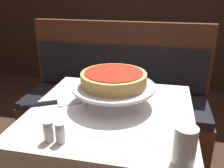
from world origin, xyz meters
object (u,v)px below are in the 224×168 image
object	(u,v)px
booth_bench	(115,113)
deep_dish_pizza	(113,79)
pizza_pan_stand	(113,87)
napkin_holder	(129,77)
salt_shaker	(49,131)
dining_table_front	(111,133)
dining_table_rear	(120,45)
pepper_shaker	(60,133)
water_glass_near	(185,145)
condiment_caddy	(121,33)
pizza_server	(55,102)

from	to	relation	value
booth_bench	deep_dish_pizza	distance (m)	0.95
pizza_pan_stand	napkin_holder	world-z (taller)	pizza_pan_stand
salt_shaker	napkin_holder	xyz separation A→B (m)	(0.19, 0.59, 0.01)
dining_table_front	napkin_holder	size ratio (longest dim) A/B	7.57
dining_table_rear	napkin_holder	distance (m)	1.45
dining_table_front	pizza_pan_stand	bearing A→B (deg)	91.11
pepper_shaker	napkin_holder	distance (m)	0.61
dining_table_front	pizza_pan_stand	distance (m)	0.21
dining_table_rear	water_glass_near	size ratio (longest dim) A/B	6.48
salt_shaker	napkin_holder	distance (m)	0.62
booth_bench	condiment_caddy	size ratio (longest dim) A/B	7.99
dining_table_rear	pepper_shaker	distance (m)	2.01
pizza_pan_stand	deep_dish_pizza	xyz separation A→B (m)	(0.00, 0.00, 0.04)
pizza_server	dining_table_front	bearing A→B (deg)	-1.38
pizza_pan_stand	pizza_server	size ratio (longest dim) A/B	1.41
salt_shaker	dining_table_front	bearing A→B (deg)	59.33
condiment_caddy	salt_shaker	bearing A→B (deg)	-87.51
booth_bench	pizza_pan_stand	distance (m)	0.93
dining_table_front	deep_dish_pizza	bearing A→B (deg)	91.11
dining_table_front	condiment_caddy	size ratio (longest dim) A/B	4.20
booth_bench	water_glass_near	size ratio (longest dim) A/B	11.63
dining_table_front	pepper_shaker	size ratio (longest dim) A/B	10.54
booth_bench	pizza_server	world-z (taller)	booth_bench
condiment_caddy	napkin_holder	bearing A→B (deg)	-78.04
dining_table_rear	deep_dish_pizza	bearing A→B (deg)	-80.71
napkin_holder	dining_table_front	bearing A→B (deg)	-95.80
pepper_shaker	condiment_caddy	size ratio (longest dim) A/B	0.40
dining_table_rear	pizza_pan_stand	distance (m)	1.69
pizza_server	water_glass_near	bearing A→B (deg)	-28.47
water_glass_near	pizza_pan_stand	bearing A→B (deg)	129.62
deep_dish_pizza	pepper_shaker	size ratio (longest dim) A/B	4.09
pizza_pan_stand	pepper_shaker	size ratio (longest dim) A/B	5.26
water_glass_near	pepper_shaker	world-z (taller)	water_glass_near
dining_table_rear	pizza_server	bearing A→B (deg)	-89.85
dining_table_front	dining_table_rear	distance (m)	1.74
salt_shaker	pepper_shaker	size ratio (longest dim) A/B	1.02
pepper_shaker	deep_dish_pizza	bearing A→B (deg)	70.43
salt_shaker	water_glass_near	bearing A→B (deg)	-2.97
booth_bench	pepper_shaker	distance (m)	1.18
napkin_holder	dining_table_rear	bearing A→B (deg)	102.20
deep_dish_pizza	salt_shaker	distance (m)	0.38
pizza_server	napkin_holder	bearing A→B (deg)	45.45
dining_table_front	napkin_holder	bearing A→B (deg)	84.20
dining_table_front	salt_shaker	bearing A→B (deg)	-120.67
pepper_shaker	dining_table_front	bearing A→B (deg)	66.52
booth_bench	napkin_holder	distance (m)	0.72
booth_bench	pizza_server	bearing A→B (deg)	-99.08
booth_bench	deep_dish_pizza	size ratio (longest dim) A/B	4.89
pizza_pan_stand	salt_shaker	distance (m)	0.37
pizza_pan_stand	water_glass_near	bearing A→B (deg)	-50.38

